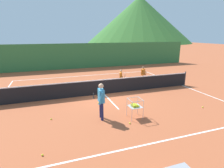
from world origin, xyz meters
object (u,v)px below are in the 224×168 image
Objects in this scene: student_0 at (121,77)px; tennis_ball_2 at (98,103)px; tennis_ball_4 at (203,107)px; tennis_ball_5 at (42,155)px; tennis_ball_1 at (130,123)px; ball_cart at (135,105)px; tennis_ball_3 at (51,119)px; student_1 at (143,73)px; tennis_net at (104,86)px; instructor at (101,98)px.

student_0 reaches higher than tennis_ball_2.
tennis_ball_4 is 7.99m from tennis_ball_5.
tennis_ball_1 is at bearing 16.34° from tennis_ball_5.
tennis_ball_5 is at bearing -169.94° from tennis_ball_4.
tennis_ball_1 is at bearing -132.61° from ball_cart.
ball_cart is 2.57m from tennis_ball_2.
tennis_ball_3 is at bearing 82.87° from tennis_ball_5.
student_1 reaches higher than tennis_ball_5.
student_1 is 6.35m from ball_cart.
tennis_ball_2 and tennis_ball_5 have the same top height.
student_1 is at bearing 35.13° from tennis_ball_2.
tennis_net is 187.69× the size of tennis_ball_3.
tennis_ball_1 is at bearing -122.93° from student_1.
student_1 reaches higher than tennis_ball_2.
ball_cart is at bearing -84.79° from tennis_net.
tennis_ball_3 is (-7.01, -4.36, -0.75)m from student_1.
tennis_ball_5 is (-3.52, -1.03, 0.00)m from tennis_ball_1.
student_0 is at bearing 116.67° from tennis_ball_4.
tennis_ball_4 is (4.36, 0.37, 0.00)m from tennis_ball_1.
student_1 is 19.21× the size of tennis_ball_3.
instructor reaches higher than tennis_ball_4.
instructor is 2.46m from tennis_ball_3.
instructor is 1.67m from tennis_ball_1.
tennis_net is at bearing -143.76° from student_0.
instructor is 24.48× the size of tennis_ball_2.
instructor is at bearing -16.33° from tennis_ball_3.
tennis_ball_1 is (-0.46, -0.50, -0.56)m from ball_cart.
student_1 reaches higher than tennis_ball_4.
tennis_ball_5 is at bearing -129.16° from student_0.
ball_cart is (-1.33, -4.98, -0.16)m from student_0.
instructor is at bearing -108.71° from tennis_net.
instructor reaches higher than tennis_ball_3.
tennis_ball_3 is at bearing -140.58° from tennis_net.
tennis_ball_4 is (3.89, -0.14, -0.56)m from ball_cart.
tennis_ball_4 and tennis_ball_5 have the same top height.
student_0 is 5.81m from tennis_ball_1.
ball_cart is (-3.35, -5.39, -0.19)m from student_1.
instructor is 5.49m from tennis_ball_4.
student_0 is 5.15m from ball_cart.
student_1 reaches higher than student_0.
tennis_net is 187.69× the size of tennis_ball_4.
tennis_ball_5 is (-7.87, -1.40, 0.00)m from tennis_ball_4.
student_0 is at bearing 75.08° from ball_cart.
tennis_ball_1 and tennis_ball_4 have the same top height.
instructor is 2.10m from tennis_ball_2.
tennis_ball_2 is 1.00× the size of tennis_ball_5.
tennis_ball_2 is (-1.14, 2.23, -0.56)m from ball_cart.
instructor is 24.48× the size of tennis_ball_1.
student_1 is (4.84, 5.00, -0.21)m from instructor.
tennis_ball_1 is (-0.12, -4.26, -0.47)m from tennis_net.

